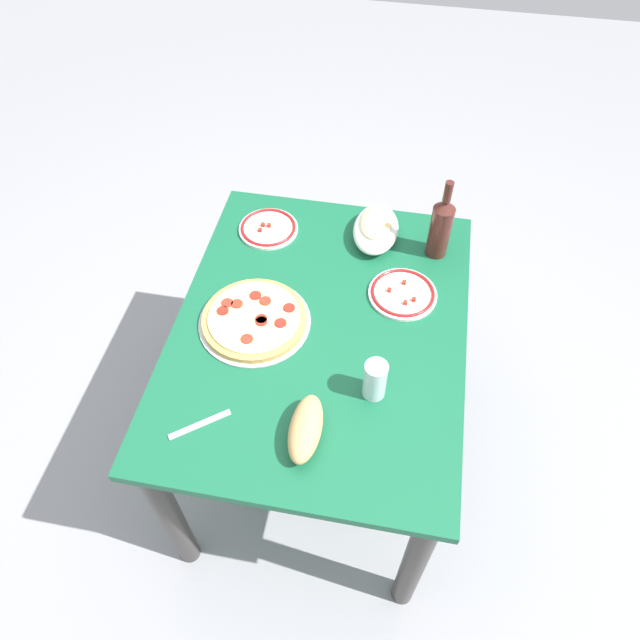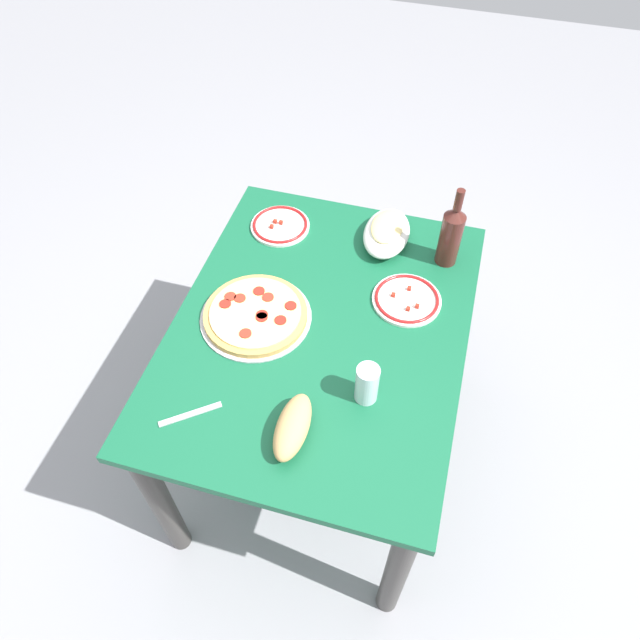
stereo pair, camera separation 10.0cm
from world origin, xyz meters
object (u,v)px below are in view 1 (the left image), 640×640
object	(u,v)px
water_glass	(375,380)
side_plate_far	(268,228)
bread_loaf	(306,429)
side_plate_near	(403,293)
wine_bottle	(441,226)
dining_table	(320,353)
pepperoni_pizza	(254,319)
baked_pasta_dish	(376,228)

from	to	relation	value
water_glass	side_plate_far	xyz separation A→B (m)	(-0.58, -0.43, -0.05)
side_plate_far	bread_loaf	distance (m)	0.79
side_plate_far	bread_loaf	bearing A→B (deg)	20.60
side_plate_near	wine_bottle	bearing A→B (deg)	156.90
dining_table	side_plate_far	xyz separation A→B (m)	(-0.38, -0.25, 0.15)
wine_bottle	side_plate_far	bearing A→B (deg)	-90.43
dining_table	side_plate_near	bearing A→B (deg)	126.07
pepperoni_pizza	baked_pasta_dish	distance (m)	0.53
pepperoni_pizza	bread_loaf	world-z (taller)	bread_loaf
baked_pasta_dish	side_plate_near	distance (m)	0.27
water_glass	side_plate_far	bearing A→B (deg)	-143.16
side_plate_near	bread_loaf	bearing A→B (deg)	-20.78
baked_pasta_dish	bread_loaf	bearing A→B (deg)	-6.22
water_glass	side_plate_near	size ratio (longest dim) A/B	0.59
dining_table	baked_pasta_dish	bearing A→B (deg)	164.60
baked_pasta_dish	side_plate_far	size ratio (longest dim) A/B	1.19
wine_bottle	side_plate_far	world-z (taller)	wine_bottle
water_glass	side_plate_far	size ratio (longest dim) A/B	0.62
pepperoni_pizza	side_plate_far	distance (m)	0.40
dining_table	wine_bottle	world-z (taller)	wine_bottle
baked_pasta_dish	side_plate_near	world-z (taller)	baked_pasta_dish
pepperoni_pizza	bread_loaf	size ratio (longest dim) A/B	1.69
pepperoni_pizza	wine_bottle	bearing A→B (deg)	127.66
baked_pasta_dish	water_glass	distance (m)	0.62
baked_pasta_dish	pepperoni_pizza	bearing A→B (deg)	-35.47
side_plate_near	side_plate_far	xyz separation A→B (m)	(-0.21, -0.48, 0.00)
pepperoni_pizza	wine_bottle	xyz separation A→B (m)	(-0.40, 0.51, 0.10)
dining_table	pepperoni_pizza	size ratio (longest dim) A/B	3.34
side_plate_near	bread_loaf	world-z (taller)	bread_loaf
baked_pasta_dish	side_plate_far	world-z (taller)	baked_pasta_dish
bread_loaf	wine_bottle	bearing A→B (deg)	158.56
water_glass	baked_pasta_dish	bearing A→B (deg)	-173.34
water_glass	bread_loaf	world-z (taller)	water_glass
wine_bottle	side_plate_near	distance (m)	0.25
baked_pasta_dish	side_plate_near	bearing A→B (deg)	25.38
pepperoni_pizza	wine_bottle	size ratio (longest dim) A/B	1.17
water_glass	wine_bottle	bearing A→B (deg)	166.91
pepperoni_pizza	water_glass	distance (m)	0.42
side_plate_near	bread_loaf	size ratio (longest dim) A/B	1.08
wine_bottle	bread_loaf	distance (m)	0.79
dining_table	wine_bottle	distance (m)	0.55
bread_loaf	water_glass	bearing A→B (deg)	136.09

